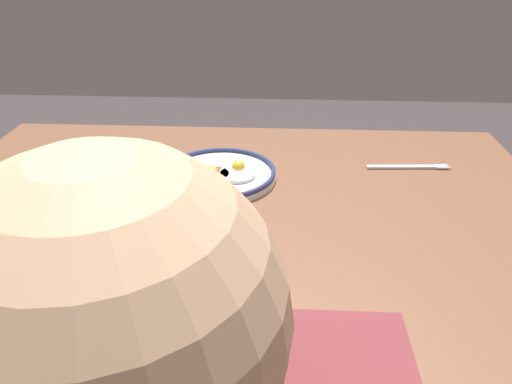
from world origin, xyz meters
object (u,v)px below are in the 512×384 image
(plate_center_pancakes, at_px, (19,282))
(cell_phone, at_px, (101,173))
(fork_near, at_px, (409,167))
(plate_near_main, at_px, (220,174))

(plate_center_pancakes, distance_m, cell_phone, 0.41)
(plate_center_pancakes, xyz_separation_m, fork_near, (-0.70, -0.48, -0.01))
(plate_near_main, bearing_deg, cell_phone, -1.89)
(cell_phone, xyz_separation_m, fork_near, (-0.71, -0.07, -0.00))
(plate_center_pancakes, distance_m, fork_near, 0.85)
(cell_phone, bearing_deg, fork_near, -147.61)
(plate_center_pancakes, xyz_separation_m, cell_phone, (0.01, -0.41, -0.01))
(cell_phone, distance_m, fork_near, 0.71)
(plate_near_main, xyz_separation_m, cell_phone, (0.27, -0.01, -0.01))
(plate_center_pancakes, bearing_deg, plate_near_main, -123.84)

